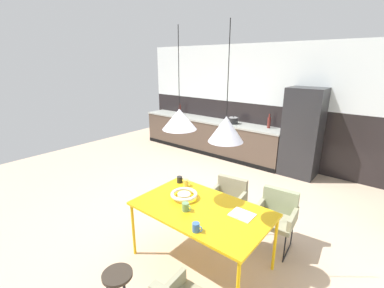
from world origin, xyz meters
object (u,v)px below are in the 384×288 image
Objects in this scene: open_book at (242,215)px; mug_glass_clear at (196,227)px; bottle_vinegar_dark at (180,109)px; mug_wide_latte at (186,207)px; armchair_corner_seat at (229,196)px; cooking_pot at (233,121)px; refrigerator_column at (302,133)px; bottle_oil_tall at (269,122)px; side_stool at (118,278)px; pendant_lamp_over_table_far at (226,129)px; armchair_head_of_table at (277,212)px; pendant_lamp_over_table_near at (179,119)px; dining_table at (202,211)px; fruit_bowl at (184,195)px; mug_dark_espresso at (186,183)px; mug_tall_blue at (180,180)px.

mug_glass_clear is (-0.22, -0.55, 0.04)m from open_book.
mug_wide_latte is at bearing -47.56° from bottle_vinegar_dark.
bottle_vinegar_dark is (-3.77, 3.99, 0.23)m from mug_glass_clear.
armchair_corner_seat is 2.32× the size of bottle_vinegar_dark.
bottle_vinegar_dark is (-3.99, 3.44, 0.27)m from open_book.
cooking_pot reaches higher than mug_wide_latte.
bottle_oil_tall is (-0.80, 0.12, 0.10)m from refrigerator_column.
side_stool is (-0.63, -1.22, -0.34)m from open_book.
pendant_lamp_over_table_far is (0.27, -3.50, 0.82)m from refrigerator_column.
bottle_oil_tall reaches higher than armchair_head_of_table.
mug_wide_latte is at bearing -92.33° from refrigerator_column.
cooking_pot is 0.72× the size of bottle_vinegar_dark.
pendant_lamp_over_table_near reaches higher than bottle_vinegar_dark.
bottle_oil_tall is at bearing 101.93° from dining_table.
bottle_oil_tall reaches higher than dining_table.
armchair_head_of_table is 0.71× the size of pendant_lamp_over_table_near.
side_stool is at bearing -117.22° from open_book.
dining_table is 3.67m from bottle_oil_tall.
mug_glass_clear is (0.53, -0.43, -0.00)m from fruit_bowl.
open_book is at bearing 13.14° from pendant_lamp_over_table_near.
armchair_head_of_table is 1.63× the size of side_stool.
bottle_vinegar_dark is at bearing 134.56° from dining_table.
open_book is 0.53× the size of side_stool.
side_stool is (-0.41, -0.68, -0.38)m from mug_glass_clear.
mug_glass_clear is at bearing -104.93° from pendant_lamp_over_table_far.
refrigerator_column is at bearing 87.06° from side_stool.
pendant_lamp_over_table_near is at bearing 96.76° from side_stool.
refrigerator_column is at bearing -84.14° from armchair_head_of_table.
bottle_vinegar_dark reaches higher than mug_dark_espresso.
armchair_corner_seat is at bearing 117.20° from pendant_lamp_over_table_far.
side_stool is (0.32, -1.38, -0.38)m from mug_dark_espresso.
open_book is at bearing -40.79° from bottle_vinegar_dark.
armchair_corner_seat is 1.94m from side_stool.
fruit_bowl is 0.97m from pendant_lamp_over_table_near.
dining_table is at bearing 57.10° from mug_wide_latte.
mug_wide_latte reaches higher than mug_glass_clear.
fruit_bowl is at bearing -95.90° from refrigerator_column.
mug_dark_espresso is at bearing 129.93° from mug_wide_latte.
mug_tall_blue is at bearing -88.03° from bottle_oil_tall.
armchair_corner_seat is 2.88× the size of open_book.
bottle_oil_tall reaches higher than armchair_corner_seat.
bottle_vinegar_dark is at bearing 136.65° from pendant_lamp_over_table_far.
mug_tall_blue is 0.11× the size of pendant_lamp_over_table_near.
bottle_vinegar_dark is (-1.93, 0.17, 0.05)m from cooking_pot.
side_stool is (-0.19, -1.06, -0.29)m from dining_table.
armchair_corner_seat is (-0.20, -2.58, -0.46)m from refrigerator_column.
bottle_oil_tall is at bearing -69.56° from armchair_head_of_table.
armchair_head_of_table reaches higher than armchair_corner_seat.
bottle_oil_tall reaches higher than cooking_pot.
pendant_lamp_over_table_near is (-0.00, -0.06, 0.97)m from fruit_bowl.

